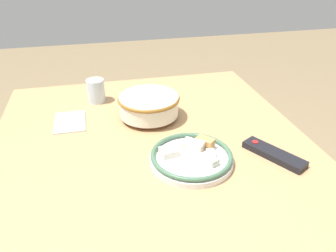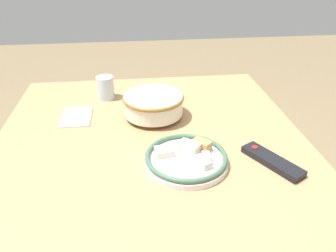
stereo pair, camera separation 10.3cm
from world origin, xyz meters
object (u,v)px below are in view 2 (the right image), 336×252
at_px(food_plate, 187,158).
at_px(drinking_glass, 106,88).
at_px(tv_remote, 272,161).
at_px(noodle_bowl, 153,104).

distance_m(food_plate, drinking_glass, 0.54).
relative_size(food_plate, tv_remote, 1.26).
bearing_deg(noodle_bowl, tv_remote, 44.23).
bearing_deg(drinking_glass, noodle_bowl, 44.40).
xyz_separation_m(food_plate, drinking_glass, (-0.48, -0.25, 0.03)).
distance_m(food_plate, tv_remote, 0.25).
bearing_deg(drinking_glass, food_plate, 27.84).
relative_size(noodle_bowl, food_plate, 0.91).
height_order(tv_remote, drinking_glass, drinking_glass).
bearing_deg(tv_remote, food_plate, 142.78).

